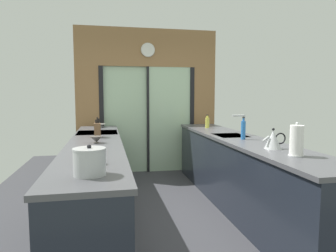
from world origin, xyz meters
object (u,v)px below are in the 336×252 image
(mixing_bowl_far, at_px, (100,125))
(soap_bottle_near, at_px, (243,130))
(stock_pot, at_px, (90,162))
(knife_block, at_px, (98,130))
(oven_range, at_px, (98,163))
(kettle, at_px, (273,140))
(paper_towel_roll, at_px, (296,141))
(mixing_bowl_mid, at_px, (96,139))
(soap_bottle_far, at_px, (207,122))
(mixing_bowl_near, at_px, (92,159))

(mixing_bowl_far, distance_m, soap_bottle_near, 2.55)
(stock_pot, bearing_deg, knife_block, 90.00)
(oven_range, distance_m, soap_bottle_near, 2.18)
(oven_range, height_order, kettle, kettle)
(mixing_bowl_far, distance_m, paper_towel_roll, 3.40)
(oven_range, xyz_separation_m, kettle, (1.80, -1.78, 0.56))
(stock_pot, xyz_separation_m, paper_towel_roll, (1.78, 0.31, 0.04))
(mixing_bowl_far, height_order, paper_towel_roll, paper_towel_roll)
(knife_block, height_order, stock_pot, knife_block)
(stock_pot, xyz_separation_m, kettle, (1.78, 0.69, 0.00))
(mixing_bowl_far, height_order, soap_bottle_near, soap_bottle_near)
(mixing_bowl_mid, bearing_deg, soap_bottle_near, -1.61)
(kettle, height_order, soap_bottle_near, soap_bottle_near)
(kettle, xyz_separation_m, soap_bottle_near, (-0.00, 0.69, 0.02))
(mixing_bowl_far, relative_size, paper_towel_roll, 0.65)
(oven_range, height_order, soap_bottle_far, soap_bottle_far)
(mixing_bowl_near, distance_m, soap_bottle_near, 2.07)
(stock_pot, relative_size, paper_towel_roll, 0.73)
(mixing_bowl_mid, bearing_deg, oven_range, 91.01)
(mixing_bowl_near, height_order, paper_towel_roll, paper_towel_roll)
(soap_bottle_near, xyz_separation_m, soap_bottle_far, (0.00, 1.37, -0.03))
(mixing_bowl_near, relative_size, knife_block, 0.56)
(kettle, relative_size, paper_towel_roll, 0.85)
(mixing_bowl_mid, bearing_deg, soap_bottle_far, 36.57)
(oven_range, xyz_separation_m, mixing_bowl_near, (0.02, -2.14, 0.51))
(oven_range, bearing_deg, kettle, -44.71)
(oven_range, distance_m, soap_bottle_far, 1.90)
(mixing_bowl_far, xyz_separation_m, knife_block, (0.00, -1.28, 0.06))
(mixing_bowl_far, bearing_deg, knife_block, -90.00)
(knife_block, distance_m, stock_pot, 1.93)
(oven_range, relative_size, soap_bottle_near, 3.32)
(oven_range, relative_size, mixing_bowl_near, 6.22)
(oven_range, distance_m, paper_towel_roll, 2.88)
(soap_bottle_near, relative_size, soap_bottle_far, 1.24)
(stock_pot, distance_m, paper_towel_roll, 1.81)
(paper_towel_roll, bearing_deg, mixing_bowl_far, 121.56)
(mixing_bowl_mid, height_order, stock_pot, stock_pot)
(kettle, distance_m, soap_bottle_near, 0.69)
(stock_pot, height_order, paper_towel_roll, paper_towel_roll)
(soap_bottle_far, bearing_deg, knife_block, -155.06)
(paper_towel_roll, bearing_deg, mixing_bowl_mid, 147.63)
(mixing_bowl_near, distance_m, kettle, 1.82)
(oven_range, relative_size, soap_bottle_far, 4.13)
(oven_range, relative_size, stock_pot, 4.11)
(kettle, distance_m, soap_bottle_far, 2.06)
(knife_block, relative_size, soap_bottle_near, 0.94)
(oven_range, distance_m, kettle, 2.59)
(mixing_bowl_near, height_order, mixing_bowl_far, mixing_bowl_near)
(stock_pot, bearing_deg, soap_bottle_near, 37.87)
(mixing_bowl_mid, relative_size, soap_bottle_near, 0.51)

